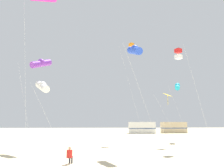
% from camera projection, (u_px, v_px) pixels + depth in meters
% --- Properties ---
extents(kite_flyer_standing, '(0.40, 0.54, 1.16)m').
position_uv_depth(kite_flyer_standing, '(70.00, 155.00, 14.66)').
color(kite_flyer_standing, red).
rests_on(kite_flyer_standing, ground).
extents(kite_tube_blue, '(3.33, 3.26, 10.10)m').
position_uv_depth(kite_tube_blue, '(135.00, 50.00, 20.32)').
color(kite_tube_blue, silver).
rests_on(kite_tube_blue, ground).
extents(kite_diamond_gold, '(2.69, 2.52, 6.18)m').
position_uv_depth(kite_diamond_gold, '(168.00, 97.00, 25.95)').
color(kite_diamond_gold, silver).
rests_on(kite_diamond_gold, ground).
extents(kite_box_scarlet, '(3.42, 3.25, 10.72)m').
position_uv_depth(kite_box_scarlet, '(178.00, 54.00, 23.82)').
color(kite_box_scarlet, silver).
rests_on(kite_box_scarlet, ground).
extents(kite_box_orange, '(3.38, 2.51, 14.49)m').
position_uv_depth(kite_box_orange, '(131.00, 47.00, 32.73)').
color(kite_box_orange, silver).
rests_on(kite_box_orange, ground).
extents(kite_tube_white, '(3.30, 3.57, 6.98)m').
position_uv_depth(kite_tube_white, '(42.00, 86.00, 21.62)').
color(kite_tube_white, silver).
rests_on(kite_tube_white, ground).
extents(kite_tube_cyan, '(2.46, 2.95, 8.85)m').
position_uv_depth(kite_tube_cyan, '(177.00, 86.00, 33.13)').
color(kite_tube_cyan, silver).
rests_on(kite_tube_cyan, ground).
extents(kite_tube_violet, '(3.37, 3.51, 9.70)m').
position_uv_depth(kite_tube_violet, '(41.00, 63.00, 23.34)').
color(kite_tube_violet, silver).
rests_on(kite_tube_violet, ground).
extents(rv_van_white, '(6.55, 2.67, 2.80)m').
position_uv_depth(rv_van_white, '(142.00, 128.00, 53.62)').
color(rv_van_white, white).
rests_on(rv_van_white, ground).
extents(rv_van_tan, '(6.60, 2.84, 2.80)m').
position_uv_depth(rv_van_tan, '(174.00, 128.00, 56.51)').
color(rv_van_tan, '#C6B28C').
rests_on(rv_van_tan, ground).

